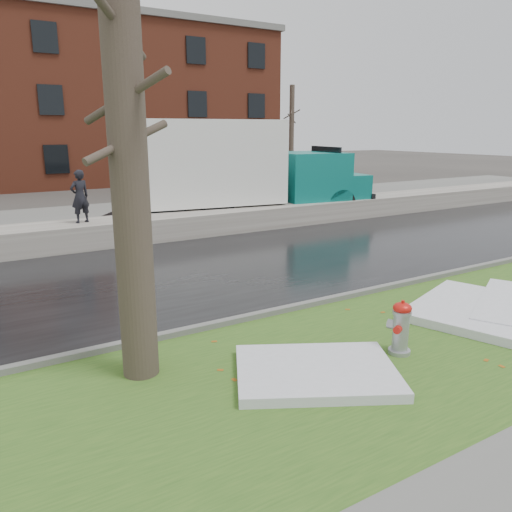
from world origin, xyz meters
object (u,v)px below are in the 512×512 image
fire_hydrant (401,325)px  worker (80,196)px  box_truck (229,169)px  tree (128,147)px

fire_hydrant → worker: bearing=78.8°
box_truck → tree: bearing=-116.1°
fire_hydrant → worker: 10.42m
tree → box_truck: size_ratio=0.55×
box_truck → fire_hydrant: bearing=-97.4°
fire_hydrant → tree: bearing=133.3°
box_truck → worker: 5.85m
fire_hydrant → tree: 4.72m
box_truck → worker: size_ratio=7.39×
tree → box_truck: (6.81, 10.00, -1.19)m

